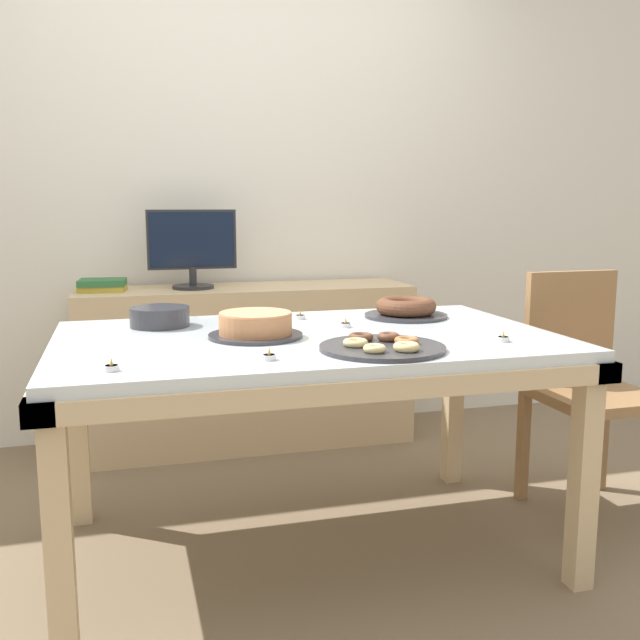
{
  "coord_description": "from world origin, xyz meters",
  "views": [
    {
      "loc": [
        -0.59,
        -2.27,
        1.21
      ],
      "look_at": [
        0.03,
        -0.07,
        0.83
      ],
      "focal_mm": 40.0,
      "sensor_mm": 36.0,
      "label": 1
    }
  ],
  "objects_px": {
    "cake_chocolate_round": "(255,326)",
    "cake_golden_bundt": "(406,309)",
    "plate_stack": "(160,317)",
    "pastry_platter": "(382,346)",
    "chair": "(585,379)",
    "tealight_centre": "(269,357)",
    "tealight_right_edge": "(300,317)",
    "tealight_left_edge": "(112,367)",
    "computer_monitor": "(192,249)",
    "book_stack": "(103,285)",
    "tealight_near_cakes": "(503,338)",
    "tealight_near_front": "(346,325)"
  },
  "relations": [
    {
      "from": "cake_chocolate_round",
      "to": "cake_golden_bundt",
      "type": "relative_size",
      "value": 0.97
    },
    {
      "from": "computer_monitor",
      "to": "tealight_left_edge",
      "type": "distance_m",
      "value": 1.62
    },
    {
      "from": "cake_chocolate_round",
      "to": "tealight_right_edge",
      "type": "xyz_separation_m",
      "value": [
        0.23,
        0.32,
        -0.03
      ]
    },
    {
      "from": "plate_stack",
      "to": "tealight_near_front",
      "type": "distance_m",
      "value": 0.66
    },
    {
      "from": "plate_stack",
      "to": "pastry_platter",
      "type": "bearing_deg",
      "value": -44.31
    },
    {
      "from": "tealight_near_cakes",
      "to": "tealight_left_edge",
      "type": "xyz_separation_m",
      "value": [
        -1.19,
        -0.09,
        0.0
      ]
    },
    {
      "from": "cake_chocolate_round",
      "to": "cake_golden_bundt",
      "type": "bearing_deg",
      "value": 21.77
    },
    {
      "from": "chair",
      "to": "tealight_left_edge",
      "type": "xyz_separation_m",
      "value": [
        -1.78,
        -0.46,
        0.26
      ]
    },
    {
      "from": "book_stack",
      "to": "plate_stack",
      "type": "height_order",
      "value": "book_stack"
    },
    {
      "from": "tealight_right_edge",
      "to": "tealight_near_cakes",
      "type": "height_order",
      "value": "same"
    },
    {
      "from": "book_stack",
      "to": "tealight_centre",
      "type": "distance_m",
      "value": 1.62
    },
    {
      "from": "chair",
      "to": "plate_stack",
      "type": "distance_m",
      "value": 1.66
    },
    {
      "from": "tealight_right_edge",
      "to": "tealight_centre",
      "type": "bearing_deg",
      "value": -110.93
    },
    {
      "from": "cake_golden_bundt",
      "to": "tealight_right_edge",
      "type": "height_order",
      "value": "cake_golden_bundt"
    },
    {
      "from": "chair",
      "to": "tealight_centre",
      "type": "relative_size",
      "value": 23.5
    },
    {
      "from": "plate_stack",
      "to": "book_stack",
      "type": "bearing_deg",
      "value": 103.37
    },
    {
      "from": "pastry_platter",
      "to": "cake_chocolate_round",
      "type": "bearing_deg",
      "value": 136.69
    },
    {
      "from": "chair",
      "to": "cake_golden_bundt",
      "type": "height_order",
      "value": "chair"
    },
    {
      "from": "tealight_near_front",
      "to": "tealight_left_edge",
      "type": "xyz_separation_m",
      "value": [
        -0.79,
        -0.47,
        0.0
      ]
    },
    {
      "from": "tealight_near_front",
      "to": "plate_stack",
      "type": "bearing_deg",
      "value": 162.59
    },
    {
      "from": "cake_chocolate_round",
      "to": "tealight_centre",
      "type": "relative_size",
      "value": 7.74
    },
    {
      "from": "book_stack",
      "to": "tealight_left_edge",
      "type": "relative_size",
      "value": 5.65
    },
    {
      "from": "tealight_near_cakes",
      "to": "computer_monitor",
      "type": "bearing_deg",
      "value": 119.21
    },
    {
      "from": "tealight_right_edge",
      "to": "tealight_near_cakes",
      "type": "relative_size",
      "value": 1.0
    },
    {
      "from": "plate_stack",
      "to": "tealight_right_edge",
      "type": "relative_size",
      "value": 5.25
    },
    {
      "from": "chair",
      "to": "pastry_platter",
      "type": "distance_m",
      "value": 1.1
    },
    {
      "from": "book_stack",
      "to": "cake_golden_bundt",
      "type": "bearing_deg",
      "value": -39.55
    },
    {
      "from": "cake_golden_bundt",
      "to": "tealight_left_edge",
      "type": "xyz_separation_m",
      "value": [
        -1.09,
        -0.63,
        -0.02
      ]
    },
    {
      "from": "tealight_near_cakes",
      "to": "plate_stack",
      "type": "bearing_deg",
      "value": 150.6
    },
    {
      "from": "chair",
      "to": "cake_golden_bundt",
      "type": "distance_m",
      "value": 0.77
    },
    {
      "from": "book_stack",
      "to": "chair",
      "type": "bearing_deg",
      "value": -31.31
    },
    {
      "from": "computer_monitor",
      "to": "tealight_near_cakes",
      "type": "height_order",
      "value": "computer_monitor"
    },
    {
      "from": "tealight_centre",
      "to": "tealight_near_cakes",
      "type": "bearing_deg",
      "value": 4.93
    },
    {
      "from": "cake_chocolate_round",
      "to": "tealight_left_edge",
      "type": "relative_size",
      "value": 7.74
    },
    {
      "from": "chair",
      "to": "computer_monitor",
      "type": "xyz_separation_m",
      "value": [
        -1.41,
        1.11,
        0.47
      ]
    },
    {
      "from": "cake_golden_bundt",
      "to": "tealight_centre",
      "type": "distance_m",
      "value": 0.9
    },
    {
      "from": "cake_golden_bundt",
      "to": "chair",
      "type": "bearing_deg",
      "value": -14.06
    },
    {
      "from": "tealight_near_front",
      "to": "tealight_right_edge",
      "type": "relative_size",
      "value": 1.0
    },
    {
      "from": "tealight_centre",
      "to": "computer_monitor",
      "type": "bearing_deg",
      "value": 92.14
    },
    {
      "from": "chair",
      "to": "tealight_centre",
      "type": "distance_m",
      "value": 1.45
    },
    {
      "from": "plate_stack",
      "to": "tealight_left_edge",
      "type": "distance_m",
      "value": 0.69
    },
    {
      "from": "tealight_near_front",
      "to": "tealight_right_edge",
      "type": "bearing_deg",
      "value": 117.02
    },
    {
      "from": "chair",
      "to": "computer_monitor",
      "type": "bearing_deg",
      "value": 141.75
    },
    {
      "from": "chair",
      "to": "tealight_near_cakes",
      "type": "height_order",
      "value": "chair"
    },
    {
      "from": "cake_golden_bundt",
      "to": "cake_chocolate_round",
      "type": "bearing_deg",
      "value": -158.23
    },
    {
      "from": "computer_monitor",
      "to": "cake_chocolate_round",
      "type": "relative_size",
      "value": 1.37
    },
    {
      "from": "tealight_right_edge",
      "to": "tealight_centre",
      "type": "distance_m",
      "value": 0.72
    },
    {
      "from": "cake_golden_bundt",
      "to": "plate_stack",
      "type": "bearing_deg",
      "value": 177.47
    },
    {
      "from": "book_stack",
      "to": "tealight_right_edge",
      "type": "bearing_deg",
      "value": -50.14
    },
    {
      "from": "tealight_near_cakes",
      "to": "book_stack",
      "type": "bearing_deg",
      "value": 130.09
    }
  ]
}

